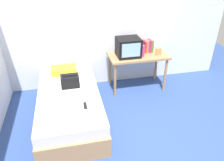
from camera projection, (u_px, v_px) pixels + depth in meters
ground_plane at (131, 146)px, 3.20m from camera, size 8.00×8.00×0.00m
wall_back at (104, 23)px, 4.25m from camera, size 5.20×0.10×2.60m
bed at (70, 105)px, 3.64m from camera, size 1.00×2.00×0.52m
desk at (138, 59)px, 4.32m from camera, size 1.16×0.60×0.75m
tv at (128, 47)px, 4.13m from camera, size 0.44×0.39×0.36m
water_bottle at (143, 51)px, 4.14m from camera, size 0.08×0.08×0.23m
book_row at (148, 46)px, 4.35m from camera, size 0.19×0.17×0.25m
picture_frame at (158, 52)px, 4.22m from camera, size 0.11×0.02×0.14m
pillow at (64, 70)px, 4.07m from camera, size 0.46×0.31×0.11m
handbag at (70, 81)px, 3.61m from camera, size 0.30×0.20×0.22m
magazine at (65, 106)px, 3.16m from camera, size 0.21×0.29×0.01m
remote_dark at (85, 106)px, 3.16m from camera, size 0.04×0.16×0.02m
folded_towel at (69, 118)px, 2.90m from camera, size 0.28×0.22×0.06m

